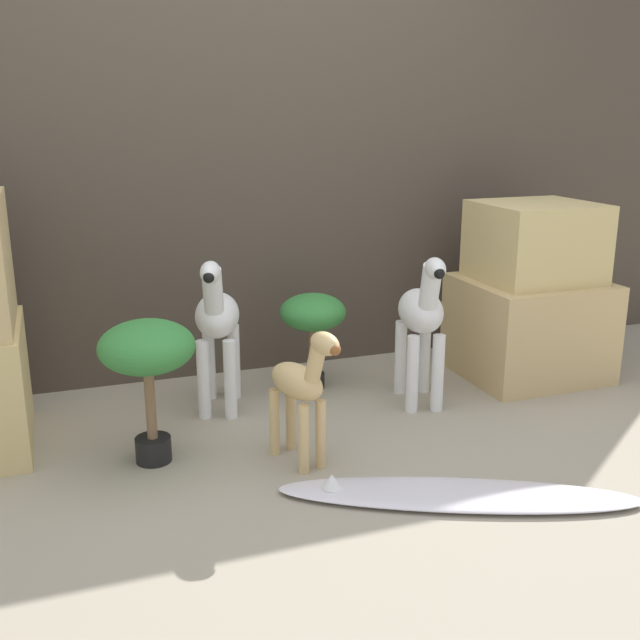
{
  "coord_description": "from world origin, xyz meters",
  "views": [
    {
      "loc": [
        -0.87,
        -2.33,
        1.32
      ],
      "look_at": [
        0.22,
        0.7,
        0.4
      ],
      "focal_mm": 42.0,
      "sensor_mm": 36.0,
      "label": 1
    }
  ],
  "objects_px": {
    "zebra_right": "(422,319)",
    "potted_palm_back": "(313,316)",
    "zebra_left": "(217,323)",
    "surfboard": "(455,494)",
    "giraffe_figurine": "(301,386)",
    "potted_palm_front": "(147,355)"
  },
  "relations": [
    {
      "from": "zebra_left",
      "to": "surfboard",
      "type": "distance_m",
      "value": 1.3
    },
    {
      "from": "zebra_right",
      "to": "surfboard",
      "type": "relative_size",
      "value": 0.57
    },
    {
      "from": "potted_palm_front",
      "to": "giraffe_figurine",
      "type": "bearing_deg",
      "value": -21.64
    },
    {
      "from": "giraffe_figurine",
      "to": "surfboard",
      "type": "relative_size",
      "value": 0.45
    },
    {
      "from": "potted_palm_back",
      "to": "surfboard",
      "type": "distance_m",
      "value": 1.25
    },
    {
      "from": "zebra_left",
      "to": "potted_palm_back",
      "type": "xyz_separation_m",
      "value": [
        0.49,
        0.12,
        -0.04
      ]
    },
    {
      "from": "giraffe_figurine",
      "to": "potted_palm_front",
      "type": "bearing_deg",
      "value": 158.36
    },
    {
      "from": "giraffe_figurine",
      "to": "potted_palm_back",
      "type": "height_order",
      "value": "giraffe_figurine"
    },
    {
      "from": "zebra_right",
      "to": "potted_palm_back",
      "type": "height_order",
      "value": "zebra_right"
    },
    {
      "from": "zebra_right",
      "to": "zebra_left",
      "type": "height_order",
      "value": "same"
    },
    {
      "from": "zebra_left",
      "to": "giraffe_figurine",
      "type": "distance_m",
      "value": 0.67
    },
    {
      "from": "potted_palm_back",
      "to": "giraffe_figurine",
      "type": "bearing_deg",
      "value": -112.27
    },
    {
      "from": "giraffe_figurine",
      "to": "surfboard",
      "type": "distance_m",
      "value": 0.68
    },
    {
      "from": "potted_palm_front",
      "to": "surfboard",
      "type": "height_order",
      "value": "potted_palm_front"
    },
    {
      "from": "potted_palm_back",
      "to": "zebra_left",
      "type": "bearing_deg",
      "value": -166.58
    },
    {
      "from": "zebra_left",
      "to": "potted_palm_back",
      "type": "relative_size",
      "value": 1.53
    },
    {
      "from": "zebra_left",
      "to": "surfboard",
      "type": "relative_size",
      "value": 0.57
    },
    {
      "from": "zebra_right",
      "to": "potted_palm_back",
      "type": "bearing_deg",
      "value": 138.04
    },
    {
      "from": "zebra_right",
      "to": "surfboard",
      "type": "distance_m",
      "value": 0.97
    },
    {
      "from": "giraffe_figurine",
      "to": "potted_palm_front",
      "type": "height_order",
      "value": "potted_palm_front"
    },
    {
      "from": "zebra_right",
      "to": "potted_palm_front",
      "type": "relative_size",
      "value": 1.28
    },
    {
      "from": "giraffe_figurine",
      "to": "potted_palm_back",
      "type": "distance_m",
      "value": 0.82
    }
  ]
}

